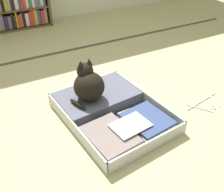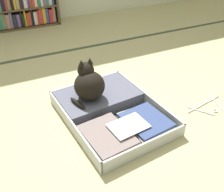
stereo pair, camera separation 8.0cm
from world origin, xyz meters
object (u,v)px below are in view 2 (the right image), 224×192
at_px(open_suitcase, 109,110).
at_px(clothes_hanger, 208,106).
at_px(bookshelf, 0,1).
at_px(black_cat, 89,84).

height_order(open_suitcase, clothes_hanger, open_suitcase).
xyz_separation_m(bookshelf, open_suitcase, (0.45, -2.13, -0.31)).
relative_size(bookshelf, open_suitcase, 1.57).
bearing_deg(clothes_hanger, open_suitcase, 161.36).
bearing_deg(clothes_hanger, bookshelf, 116.12).
xyz_separation_m(bookshelf, black_cat, (0.36, -2.00, -0.14)).
xyz_separation_m(bookshelf, clothes_hanger, (1.16, -2.37, -0.34)).
bearing_deg(bookshelf, clothes_hanger, -63.88).
relative_size(open_suitcase, clothes_hanger, 2.41).
height_order(bookshelf, open_suitcase, bookshelf).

